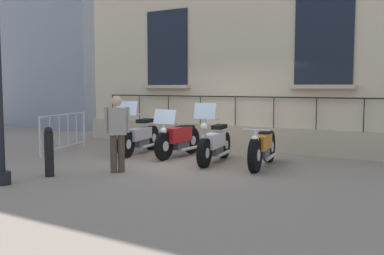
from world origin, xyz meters
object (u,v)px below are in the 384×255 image
(bollard, at_px, (49,152))
(motorcycle_silver, at_px, (139,137))
(motorcycle_white, at_px, (215,144))
(crowd_barrier, at_px, (64,131))
(pedestrian_walking, at_px, (117,130))
(motorcycle_red, at_px, (178,138))
(motorcycle_orange, at_px, (263,148))

(bollard, bearing_deg, motorcycle_silver, -173.04)
(motorcycle_white, xyz_separation_m, bollard, (3.17, -1.97, 0.06))
(crowd_barrier, distance_m, pedestrian_walking, 3.46)
(motorcycle_white, bearing_deg, motorcycle_red, -101.71)
(motorcycle_silver, bearing_deg, motorcycle_white, 86.13)
(motorcycle_orange, distance_m, crowd_barrier, 5.50)
(motorcycle_white, bearing_deg, crowd_barrier, -80.30)
(motorcycle_orange, height_order, crowd_barrier, crowd_barrier)
(motorcycle_red, distance_m, crowd_barrier, 3.22)
(motorcycle_red, xyz_separation_m, motorcycle_orange, (0.18, 2.37, -0.05))
(motorcycle_white, relative_size, crowd_barrier, 0.99)
(motorcycle_silver, distance_m, bollard, 3.35)
(motorcycle_red, distance_m, motorcycle_white, 1.22)
(crowd_barrier, bearing_deg, bollard, 43.18)
(motorcycle_silver, bearing_deg, bollard, 6.96)
(motorcycle_orange, relative_size, pedestrian_walking, 1.32)
(bollard, xyz_separation_m, pedestrian_walking, (-1.04, 0.86, 0.39))
(motorcycle_silver, xyz_separation_m, motorcycle_orange, (0.10, 3.56, -0.02))
(crowd_barrier, xyz_separation_m, bollard, (2.44, 2.29, -0.07))
(motorcycle_red, distance_m, bollard, 3.50)
(crowd_barrier, bearing_deg, motorcycle_silver, 115.29)
(motorcycle_orange, xyz_separation_m, pedestrian_walking, (2.20, -2.29, 0.46))
(motorcycle_white, bearing_deg, pedestrian_walking, -27.56)
(motorcycle_silver, relative_size, motorcycle_white, 1.04)
(motorcycle_white, height_order, bollard, motorcycle_white)
(motorcycle_silver, relative_size, motorcycle_orange, 1.04)
(motorcycle_red, relative_size, motorcycle_white, 0.96)
(motorcycle_orange, bearing_deg, motorcycle_white, -86.80)
(motorcycle_silver, xyz_separation_m, motorcycle_white, (0.16, 2.38, -0.01))
(motorcycle_white, bearing_deg, motorcycle_orange, 93.20)
(motorcycle_silver, height_order, motorcycle_red, motorcycle_silver)
(motorcycle_white, height_order, crowd_barrier, motorcycle_white)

